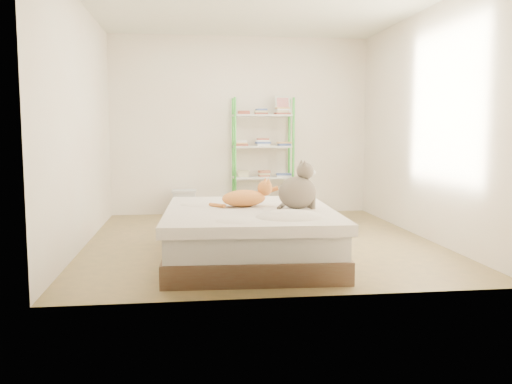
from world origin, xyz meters
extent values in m
cube|color=#9A7E48|center=(0.00, 0.00, 0.00)|extent=(3.80, 4.20, 0.01)
cube|color=white|center=(0.00, 0.00, 2.60)|extent=(3.80, 4.20, 0.01)
cube|color=white|center=(0.00, 2.10, 1.30)|extent=(3.80, 0.01, 2.60)
cube|color=white|center=(0.00, -2.10, 1.30)|extent=(3.80, 0.01, 2.60)
cube|color=white|center=(-1.90, 0.00, 1.30)|extent=(0.01, 4.20, 2.60)
cube|color=white|center=(1.90, 0.00, 1.30)|extent=(0.01, 4.20, 2.60)
cube|color=brown|center=(-0.22, -0.91, 0.10)|extent=(1.61, 1.97, 0.19)
cube|color=beige|center=(-0.22, -0.91, 0.30)|extent=(1.56, 1.91, 0.21)
cube|color=beige|center=(-0.22, -0.91, 0.45)|extent=(1.64, 2.01, 0.10)
cylinder|color=green|center=(-0.12, 1.72, 0.85)|extent=(0.04, 0.04, 1.70)
cylinder|color=green|center=(-0.12, 2.04, 0.85)|extent=(0.04, 0.04, 1.70)
cylinder|color=green|center=(0.72, 1.72, 0.85)|extent=(0.04, 0.04, 1.70)
cylinder|color=green|center=(0.72, 2.04, 0.85)|extent=(0.04, 0.04, 1.70)
cube|color=silver|center=(0.30, 1.88, 0.10)|extent=(0.86, 0.34, 0.02)
cube|color=silver|center=(0.30, 1.88, 0.55)|extent=(0.86, 0.34, 0.02)
cube|color=silver|center=(0.30, 1.88, 1.00)|extent=(0.86, 0.34, 0.02)
cube|color=silver|center=(0.30, 1.88, 1.45)|extent=(0.86, 0.34, 0.02)
cube|color=#AC4F3A|center=(0.00, 1.88, 0.16)|extent=(0.20, 0.16, 0.09)
cube|color=#AC4F3A|center=(0.60, 1.88, 0.16)|extent=(0.20, 0.16, 0.09)
cube|color=#AC4F3A|center=(0.00, 1.88, 0.61)|extent=(0.20, 0.16, 0.09)
cube|color=#AC4F3A|center=(0.30, 1.88, 0.61)|extent=(0.20, 0.16, 0.09)
cube|color=#AC4F3A|center=(0.60, 1.88, 0.61)|extent=(0.20, 0.16, 0.09)
cube|color=#AC4F3A|center=(0.00, 1.88, 1.06)|extent=(0.20, 0.16, 0.09)
cube|color=#AC4F3A|center=(0.30, 1.88, 1.06)|extent=(0.20, 0.16, 0.09)
cube|color=#AC4F3A|center=(0.60, 1.88, 1.06)|extent=(0.20, 0.16, 0.09)
cube|color=#AC4F3A|center=(0.00, 1.88, 1.51)|extent=(0.20, 0.16, 0.09)
cube|color=#AC4F3A|center=(0.30, 1.88, 1.51)|extent=(0.20, 0.16, 0.09)
cube|color=#AC4F3A|center=(0.60, 1.88, 1.51)|extent=(0.20, 0.16, 0.09)
cube|color=silver|center=(0.60, 1.93, 1.60)|extent=(0.22, 0.10, 0.27)
cube|color=red|center=(0.60, 1.92, 1.60)|extent=(0.17, 0.07, 0.21)
cube|color=#8E5C40|center=(-0.27, 0.70, 0.18)|extent=(0.66, 0.62, 0.36)
cube|color=#6D338D|center=(-0.16, 0.52, 0.18)|extent=(0.27, 0.17, 0.08)
cube|color=#8E5C40|center=(-0.27, 0.52, 0.36)|extent=(0.53, 0.40, 0.11)
cube|color=silver|center=(-0.84, 1.81, 0.18)|extent=(0.32, 0.28, 0.36)
cube|color=silver|center=(-0.84, 1.81, 0.38)|extent=(0.35, 0.31, 0.03)
camera|label=1|loc=(-0.80, -5.93, 1.22)|focal=38.00mm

